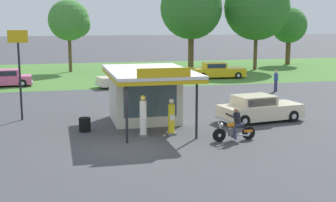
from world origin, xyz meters
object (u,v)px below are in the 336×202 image
Objects in this scene: parked_car_back_row_left at (217,71)px; bystander_chatting_near_pumps at (276,80)px; motorcycle_with_rider at (235,127)px; spare_tire_stack at (85,125)px; gas_pump_nearside at (143,118)px; parked_car_back_row_far_right at (4,79)px; roadside_pole_sign at (19,60)px; parked_car_back_row_centre at (129,79)px; featured_classic_sedan at (259,109)px; gas_pump_offside at (171,118)px.

bystander_chatting_near_pumps is (1.66, -9.22, 0.19)m from parked_car_back_row_left.
motorcycle_with_rider is 7.69m from spare_tire_stack.
motorcycle_with_rider is at bearing -24.56° from gas_pump_nearside.
parked_car_back_row_left reaches higher than parked_car_back_row_far_right.
parked_car_back_row_left is 9.37m from bystander_chatting_near_pumps.
roadside_pole_sign is at bearing 132.22° from spare_tire_stack.
parked_car_back_row_centre is at bearing 96.30° from motorcycle_with_rider.
featured_classic_sedan reaches higher than parked_car_back_row_far_right.
gas_pump_nearside is at bearing -118.38° from parked_car_back_row_left.
motorcycle_with_rider is at bearing -35.15° from gas_pump_offside.
gas_pump_offside is 2.53× the size of spare_tire_stack.
roadside_pole_sign is (-19.10, -6.50, 2.57)m from bystander_chatting_near_pumps.
parked_car_back_row_centre is at bearing 83.55° from gas_pump_nearside.
roadside_pole_sign is at bearing -137.99° from parked_car_back_row_left.
spare_tire_stack is (-14.12, -19.38, -0.34)m from parked_car_back_row_left.
bystander_chatting_near_pumps reaches higher than parked_car_back_row_left.
gas_pump_nearside is at bearing -31.18° from spare_tire_stack.
parked_car_back_row_far_right is 14.98m from roadside_pole_sign.
roadside_pole_sign reaches higher than motorcycle_with_rider.
parked_car_back_row_left reaches higher than featured_classic_sedan.
featured_classic_sedan reaches higher than parked_car_back_row_centre.
gas_pump_nearside is 1.12× the size of gas_pump_offside.
bystander_chatting_near_pumps is 20.34m from roadside_pole_sign.
gas_pump_offside is 0.36× the size of roadside_pole_sign.
featured_classic_sedan is at bearing -102.81° from parked_car_back_row_left.
gas_pump_offside is 17.34m from parked_car_back_row_centre.
parked_car_back_row_far_right reaches higher than spare_tire_stack.
roadside_pole_sign is (-10.16, 7.20, 2.81)m from motorcycle_with_rider.
parked_car_back_row_far_right is (-10.44, 2.51, -0.01)m from parked_car_back_row_centre.
parked_car_back_row_left is at bearing 3.45° from parked_car_back_row_far_right.
featured_classic_sedan is at bearing -15.10° from roadside_pole_sign.
gas_pump_offside is at bearing -63.47° from parked_car_back_row_far_right.
gas_pump_offside is at bearing -0.01° from gas_pump_nearside.
roadside_pole_sign is at bearing 144.62° from gas_pump_offside.
featured_classic_sedan is 1.00× the size of roadside_pole_sign.
parked_car_back_row_centre is 1.11× the size of roadside_pole_sign.
roadside_pole_sign is (-17.45, -15.71, 2.76)m from parked_car_back_row_left.
parked_car_back_row_far_right is 19.07m from spare_tire_stack.
roadside_pole_sign reaches higher than parked_car_back_row_far_right.
roadside_pole_sign is at bearing 144.68° from motorcycle_with_rider.
featured_classic_sedan is 13.82m from roadside_pole_sign.
gas_pump_nearside is 1.22× the size of bystander_chatting_near_pumps.
featured_classic_sedan is 0.90× the size of parked_car_back_row_centre.
gas_pump_nearside is 17.59m from bystander_chatting_near_pumps.
roadside_pole_sign is at bearing -161.22° from bystander_chatting_near_pumps.
parked_car_back_row_centre reaches higher than parked_car_back_row_far_right.
parked_car_back_row_left is at bearing 42.01° from roadside_pole_sign.
roadside_pole_sign reaches higher than spare_tire_stack.
gas_pump_offside reaches higher than parked_car_back_row_centre.
featured_classic_sedan is 23.77m from parked_car_back_row_far_right.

